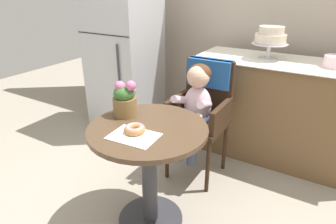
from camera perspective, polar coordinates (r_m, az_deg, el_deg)
The scene contains 10 objects.
ground_plane at distance 2.13m, azimuth -3.44°, elevation -20.46°, with size 8.00×8.00×0.00m, color gray.
cafe_table at distance 1.81m, azimuth -3.83°, elevation -8.92°, with size 0.72×0.72×0.72m.
wicker_chair at distance 2.33m, azimuth 7.14°, elevation 2.37°, with size 0.42×0.45×0.95m.
seated_child at distance 2.18m, azimuth 5.51°, elevation 2.00°, with size 0.27×0.32×0.73m.
paper_napkin at distance 1.61m, azimuth -6.84°, elevation -4.78°, with size 0.27×0.19×0.00m, color white.
donut_front at distance 1.64m, azimuth -6.63°, elevation -3.35°, with size 0.12×0.12×0.05m.
flower_vase at distance 1.83m, azimuth -8.55°, elevation 2.75°, with size 0.16×0.16×0.24m.
display_counter at distance 2.76m, azimuth 21.60°, elevation 0.23°, with size 1.56×0.62×0.90m.
tiered_cake_stand at distance 2.62m, azimuth 19.68°, elevation 13.78°, with size 0.30×0.30×0.28m.
refrigerator at distance 3.10m, azimuth -8.70°, elevation 11.84°, with size 0.64×0.63×1.70m.
Camera 1 is at (0.88, -1.24, 1.49)m, focal length 30.71 mm.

